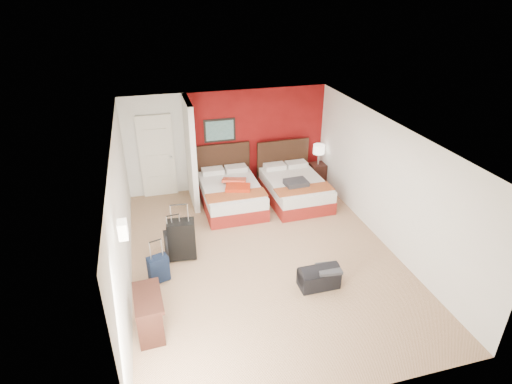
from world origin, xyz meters
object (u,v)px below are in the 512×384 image
object	(u,v)px
duffel_bag	(319,278)
suitcase_black	(182,241)
bed_right	(295,190)
suitcase_charcoal	(176,246)
bed_left	(231,196)
suitcase_navy	(159,270)
table_lamp	(319,155)
nightstand	(317,173)
desk	(150,314)
red_suitcase_open	(236,184)

from	to	relation	value
duffel_bag	suitcase_black	bearing A→B (deg)	145.65
bed_right	suitcase_charcoal	distance (m)	3.44
suitcase_black	bed_left	bearing A→B (deg)	58.70
suitcase_black	suitcase_navy	size ratio (longest dim) A/B	1.60
table_lamp	suitcase_navy	size ratio (longest dim) A/B	1.09
nightstand	desk	bearing A→B (deg)	-137.98
bed_right	duffel_bag	size ratio (longest dim) A/B	2.70
bed_right	suitcase_charcoal	world-z (taller)	suitcase_charcoal
bed_left	bed_right	distance (m)	1.56
table_lamp	suitcase_charcoal	bearing A→B (deg)	-148.16
table_lamp	desk	size ratio (longest dim) A/B	0.65
red_suitcase_open	suitcase_black	xyz separation A→B (m)	(-1.44, -1.67, -0.23)
suitcase_black	bed_right	bearing A→B (deg)	35.63
duffel_bag	desk	bearing A→B (deg)	-174.20
suitcase_charcoal	suitcase_navy	world-z (taller)	suitcase_charcoal
bed_right	bed_left	bearing A→B (deg)	174.49
suitcase_black	duffel_bag	world-z (taller)	suitcase_black
table_lamp	red_suitcase_open	bearing A→B (deg)	-161.71
red_suitcase_open	nightstand	xyz separation A→B (m)	(2.36, 0.78, -0.35)
bed_right	table_lamp	distance (m)	1.31
suitcase_black	red_suitcase_open	bearing A→B (deg)	55.06
bed_left	nightstand	size ratio (longest dim) A/B	3.54
suitcase_black	desk	xyz separation A→B (m)	(-0.68, -1.79, -0.05)
desk	suitcase_navy	bearing A→B (deg)	77.64
suitcase_charcoal	suitcase_navy	size ratio (longest dim) A/B	1.19
suitcase_black	nightstand	bearing A→B (deg)	38.67
desk	nightstand	bearing A→B (deg)	40.33
suitcase_navy	desk	size ratio (longest dim) A/B	0.59
nightstand	table_lamp	xyz separation A→B (m)	(0.00, 0.00, 0.53)
bed_left	suitcase_charcoal	size ratio (longest dim) A/B	3.29
suitcase_black	duffel_bag	bearing A→B (deg)	-28.08
bed_left	bed_right	size ratio (longest dim) A/B	1.01
red_suitcase_open	nightstand	distance (m)	2.51
red_suitcase_open	table_lamp	xyz separation A→B (m)	(2.36, 0.78, 0.18)
suitcase_black	desk	bearing A→B (deg)	-104.94
bed_left	duffel_bag	bearing A→B (deg)	-75.62
red_suitcase_open	suitcase_charcoal	size ratio (longest dim) A/B	1.32
table_lamp	suitcase_navy	distance (m)	5.30
bed_right	duffel_bag	distance (m)	3.22
nightstand	suitcase_black	distance (m)	4.53
suitcase_navy	desk	distance (m)	1.21
nightstand	desk	world-z (taller)	desk
nightstand	table_lamp	distance (m)	0.53
nightstand	duffel_bag	bearing A→B (deg)	-113.62
bed_right	table_lamp	xyz separation A→B (m)	(0.91, 0.80, 0.52)
bed_left	duffel_bag	xyz separation A→B (m)	(0.86, -3.25, -0.11)
bed_left	suitcase_navy	distance (m)	3.00
nightstand	suitcase_navy	bearing A→B (deg)	-145.93
bed_left	desk	bearing A→B (deg)	-119.97
red_suitcase_open	suitcase_charcoal	distance (m)	2.31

